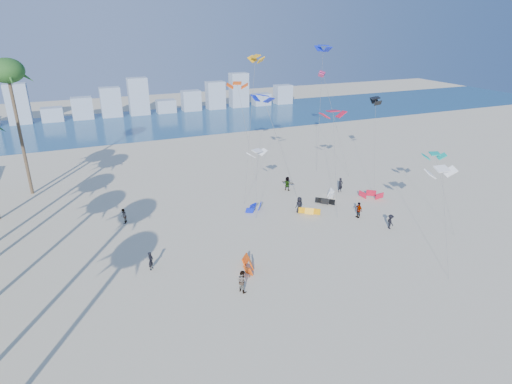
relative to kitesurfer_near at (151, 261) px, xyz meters
name	(u,v)px	position (x,y,z in m)	size (l,w,h in m)	color
ground	(306,337)	(8.29, -13.03, -0.84)	(220.00, 220.00, 0.00)	beige
ocean	(141,124)	(8.29, 58.97, -0.84)	(220.00, 220.00, 0.00)	navy
kitesurfer_near	(151,261)	(0.00, 0.00, 0.00)	(0.61, 0.40, 1.68)	black
kitesurfer_mid	(242,281)	(6.20, -6.21, 0.10)	(0.92, 0.72, 1.89)	gray
kitesurfers_far	(298,201)	(18.31, 6.82, 0.05)	(27.48, 15.51, 1.90)	black
grounded_kites	(312,211)	(18.93, 4.61, -0.42)	(22.37, 14.69, 0.95)	#FF500D
flying_kites	(322,97)	(23.04, 10.56, 11.17)	(20.49, 32.84, 17.88)	white
distant_skyline	(127,102)	(7.10, 68.97, 2.25)	(85.00, 3.00, 8.40)	#9EADBF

